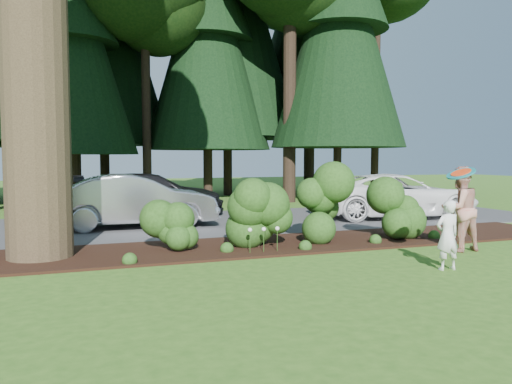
# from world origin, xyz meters

# --- Properties ---
(ground) EXTENTS (80.00, 80.00, 0.00)m
(ground) POSITION_xyz_m (0.00, 0.00, 0.00)
(ground) COLOR #305A19
(ground) RESTS_ON ground
(mulch_bed) EXTENTS (16.00, 2.50, 0.05)m
(mulch_bed) POSITION_xyz_m (0.00, 3.25, 0.03)
(mulch_bed) COLOR black
(mulch_bed) RESTS_ON ground
(driveway) EXTENTS (22.00, 6.00, 0.03)m
(driveway) POSITION_xyz_m (0.00, 7.50, 0.01)
(driveway) COLOR #38383A
(driveway) RESTS_ON ground
(shrub_row) EXTENTS (6.53, 1.60, 1.61)m
(shrub_row) POSITION_xyz_m (0.77, 3.14, 0.81)
(shrub_row) COLOR #203F13
(shrub_row) RESTS_ON ground
(lily_cluster) EXTENTS (0.69, 0.09, 0.57)m
(lily_cluster) POSITION_xyz_m (-0.30, 2.40, 0.50)
(lily_cluster) COLOR #203F13
(lily_cluster) RESTS_ON ground
(car_silver_wagon) EXTENTS (4.53, 1.61, 1.49)m
(car_silver_wagon) POSITION_xyz_m (-2.38, 7.12, 0.77)
(car_silver_wagon) COLOR #B7B7BC
(car_silver_wagon) RESTS_ON driveway
(car_white_suv) EXTENTS (5.49, 3.30, 1.43)m
(car_white_suv) POSITION_xyz_m (5.94, 6.63, 0.74)
(car_white_suv) COLOR white
(car_white_suv) RESTS_ON driveway
(car_dark_suv) EXTENTS (4.92, 2.01, 1.43)m
(car_dark_suv) POSITION_xyz_m (-1.57, 9.80, 0.74)
(car_dark_suv) COLOR black
(car_dark_suv) RESTS_ON driveway
(child) EXTENTS (0.47, 0.31, 1.25)m
(child) POSITION_xyz_m (2.25, -0.04, 0.62)
(child) COLOR silver
(child) RESTS_ON ground
(adult) EXTENTS (0.88, 0.69, 1.80)m
(adult) POSITION_xyz_m (3.75, 1.34, 0.90)
(adult) COLOR #AE2E17
(adult) RESTS_ON ground
(frisbee) EXTENTS (0.48, 0.51, 0.23)m
(frisbee) POSITION_xyz_m (2.57, 0.02, 1.71)
(frisbee) COLOR #177481
(frisbee) RESTS_ON ground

